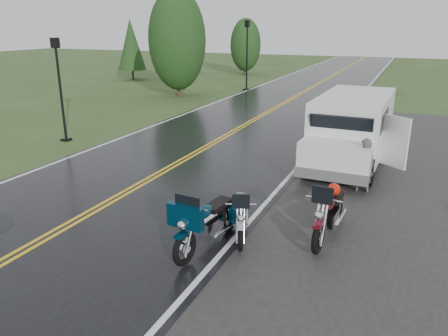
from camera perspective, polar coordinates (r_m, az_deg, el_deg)
name	(u,v)px	position (r m, az deg, el deg)	size (l,w,h in m)	color
ground	(87,216)	(11.27, -17.47, -5.98)	(120.00, 120.00, 0.00)	#2D471E
road	(238,129)	(19.48, 1.83, 5.06)	(8.00, 100.00, 0.04)	black
motorcycle_red	(319,225)	(8.91, 12.31, -7.27)	(0.85, 2.34, 1.38)	#550912
motorcycle_teal	(184,235)	(8.33, -5.23, -8.69)	(0.86, 2.37, 1.40)	#042031
motorcycle_silver	(241,227)	(8.88, 2.18, -7.65)	(0.72, 1.98, 1.17)	#AEAFB6
van_white	(309,141)	(13.31, 11.04, 3.53)	(2.21, 5.90, 2.32)	silver
person_at_van	(364,166)	(12.57, 17.78, 0.24)	(0.56, 0.37, 1.53)	#47464B
lamp_post_near_left	(61,90)	(18.40, -20.57, 9.48)	(0.35, 0.35, 4.04)	black
lamp_post_far_left	(247,56)	(31.32, 3.01, 14.44)	(0.41, 0.41, 4.79)	black
tree_left_mid	(178,51)	(28.83, -6.08, 14.94)	(3.64, 3.64, 5.69)	#1E3D19
tree_left_far	(245,51)	(41.69, 2.81, 15.05)	(2.80, 2.80, 4.31)	#1E3D19
pine_left_far	(131,51)	(38.23, -12.00, 14.78)	(2.31, 2.31, 4.80)	#1E3D19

